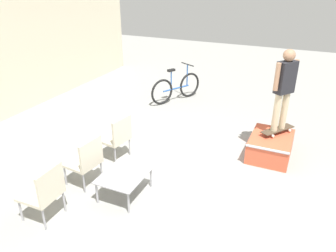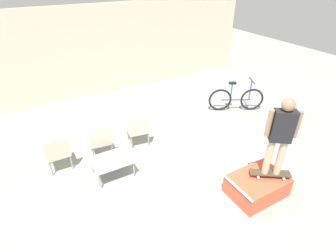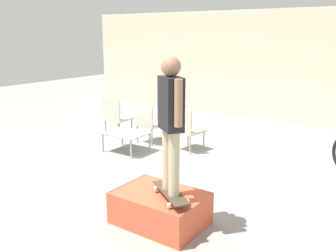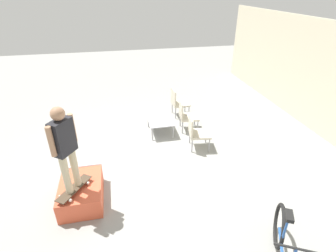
% 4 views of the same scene
% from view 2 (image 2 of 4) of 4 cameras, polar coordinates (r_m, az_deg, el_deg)
% --- Properties ---
extents(ground_plane, '(24.00, 24.00, 0.00)m').
position_cam_2_polar(ground_plane, '(5.96, 0.55, -10.67)').
color(ground_plane, gray).
extents(house_wall_back, '(12.00, 0.06, 3.00)m').
position_cam_2_polar(house_wall_back, '(9.50, -15.56, 15.25)').
color(house_wall_back, beige).
rests_on(house_wall_back, ground_plane).
extents(skate_ramp_box, '(1.14, 0.80, 0.44)m').
position_cam_2_polar(skate_ramp_box, '(5.72, 18.78, -12.17)').
color(skate_ramp_box, '#DB5638').
rests_on(skate_ramp_box, ground_plane).
extents(skateboard_on_ramp, '(0.76, 0.61, 0.07)m').
position_cam_2_polar(skateboard_on_ramp, '(5.64, 21.31, -9.53)').
color(skateboard_on_ramp, '#473828').
rests_on(skateboard_on_ramp, skate_ramp_box).
extents(person_skater, '(0.48, 0.38, 1.62)m').
position_cam_2_polar(person_skater, '(5.10, 23.37, -1.35)').
color(person_skater, '#C6B793').
rests_on(person_skater, skateboard_on_ramp).
extents(coffee_table, '(0.86, 0.69, 0.40)m').
position_cam_2_polar(coffee_table, '(5.90, -12.09, -7.48)').
color(coffee_table, '#9E9EA3').
rests_on(coffee_table, ground_plane).
extents(patio_chair_left, '(0.53, 0.53, 0.90)m').
position_cam_2_polar(patio_chair_left, '(6.31, -22.96, -5.15)').
color(patio_chair_left, '#99999E').
rests_on(patio_chair_left, ground_plane).
extents(patio_chair_center, '(0.57, 0.57, 0.90)m').
position_cam_2_polar(patio_chair_center, '(6.41, -14.52, -2.79)').
color(patio_chair_center, '#99999E').
rests_on(patio_chair_center, ground_plane).
extents(patio_chair_right, '(0.59, 0.59, 0.90)m').
position_cam_2_polar(patio_chair_right, '(6.66, -6.50, -0.49)').
color(patio_chair_right, '#99999E').
rests_on(patio_chair_right, ground_plane).
extents(bicycle, '(1.57, 0.87, 1.02)m').
position_cam_2_polar(bicycle, '(8.61, 14.61, 5.70)').
color(bicycle, black).
rests_on(bicycle, ground_plane).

